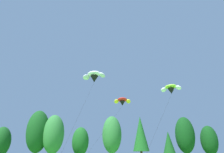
{
  "coord_description": "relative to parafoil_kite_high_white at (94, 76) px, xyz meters",
  "views": [
    {
      "loc": [
        -2.77,
        -0.33,
        2.13
      ],
      "look_at": [
        1.77,
        21.13,
        10.44
      ],
      "focal_mm": 33.59,
      "sensor_mm": 36.0,
      "label": 1
    }
  ],
  "objects": [
    {
      "name": "parafoil_kite_mid_red_yellow",
      "position": [
        6.51,
        7.58,
        -1.85
      ],
      "size": [
        10.01,
        13.16,
        11.56
      ],
      "color": "red"
    },
    {
      "name": "treeline_tree_k",
      "position": [
        27.85,
        22.67,
        -6.37
      ],
      "size": [
        5.09,
        5.09,
        12.2
      ],
      "color": "#472D19",
      "rests_on": "ground_plane"
    },
    {
      "name": "treeline_tree_h",
      "position": [
        8.36,
        26.1,
        -6.31
      ],
      "size": [
        5.12,
        5.12,
        12.3
      ],
      "color": "#472D19",
      "rests_on": "ground_plane"
    },
    {
      "name": "treeline_tree_d",
      "position": [
        -18.24,
        24.65,
        -8.55
      ],
      "size": [
        4.12,
        4.12,
        8.61
      ],
      "color": "#472D19",
      "rests_on": "ground_plane"
    },
    {
      "name": "treeline_tree_g",
      "position": [
        0.12,
        26.54,
        -8.19
      ],
      "size": [
        4.28,
        4.28,
        9.19
      ],
      "color": "#472D19",
      "rests_on": "ground_plane"
    },
    {
      "name": "parafoil_kite_high_white",
      "position": [
        0.0,
        0.0,
        0.0
      ],
      "size": [
        6.1,
        10.98,
        12.99
      ],
      "color": "white"
    },
    {
      "name": "treeline_tree_f",
      "position": [
        -6.49,
        21.7,
        -6.91
      ],
      "size": [
        4.85,
        4.85,
        11.3
      ],
      "color": "#472D19",
      "rests_on": "ground_plane"
    },
    {
      "name": "treeline_tree_l",
      "position": [
        34.57,
        22.09,
        -7.74
      ],
      "size": [
        4.49,
        4.49,
        9.95
      ],
      "color": "#472D19",
      "rests_on": "ground_plane"
    },
    {
      "name": "treeline_tree_e",
      "position": [
        -10.23,
        22.75,
        -6.24
      ],
      "size": [
        5.15,
        5.15,
        12.41
      ],
      "color": "#472D19",
      "rests_on": "ground_plane"
    },
    {
      "name": "treeline_tree_j",
      "position": [
        23.35,
        23.6,
        -8.53
      ],
      "size": [
        3.44,
        3.44,
        8.35
      ],
      "color": "#472D19",
      "rests_on": "ground_plane"
    },
    {
      "name": "parafoil_kite_far_lime_white",
      "position": [
        13.05,
        0.3,
        -1.13
      ],
      "size": [
        10.92,
        11.96,
        11.86
      ],
      "color": "#93D633"
    },
    {
      "name": "treeline_tree_i",
      "position": [
        16.41,
        26.03,
        -5.93
      ],
      "size": [
        4.35,
        4.35,
        12.49
      ],
      "color": "#472D19",
      "rests_on": "ground_plane"
    }
  ]
}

